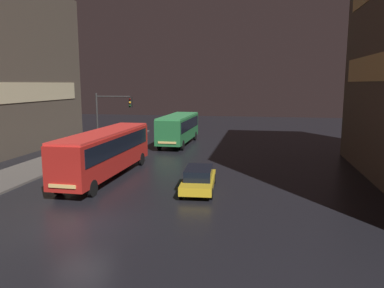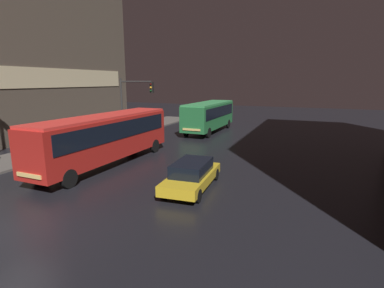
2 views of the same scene
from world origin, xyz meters
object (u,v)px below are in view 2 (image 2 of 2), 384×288
object	(u,v)px
pedestrian_near	(65,138)
traffic_light_main	(133,99)
bus_near	(106,135)
car_taxi	(192,174)
bus_far	(209,114)

from	to	relation	value
pedestrian_near	traffic_light_main	xyz separation A→B (m)	(2.62, 5.55, 2.75)
bus_near	pedestrian_near	xyz separation A→B (m)	(-5.28, 1.76, -0.89)
car_taxi	traffic_light_main	world-z (taller)	traffic_light_main
bus_far	car_taxi	bearing A→B (deg)	107.09
bus_near	traffic_light_main	world-z (taller)	traffic_light_main
bus_near	bus_far	bearing A→B (deg)	-96.13
bus_far	traffic_light_main	bearing A→B (deg)	60.11
bus_far	traffic_light_main	size ratio (longest dim) A/B	1.70
traffic_light_main	pedestrian_near	bearing A→B (deg)	-115.24
bus_near	car_taxi	bearing A→B (deg)	164.87
car_taxi	pedestrian_near	xyz separation A→B (m)	(-12.16, 3.75, 0.39)
bus_near	bus_far	size ratio (longest dim) A/B	1.20
bus_near	traffic_light_main	size ratio (longest dim) A/B	2.04
bus_far	traffic_light_main	xyz separation A→B (m)	(-4.54, -7.68, 1.92)
bus_far	bus_near	bearing A→B (deg)	83.57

